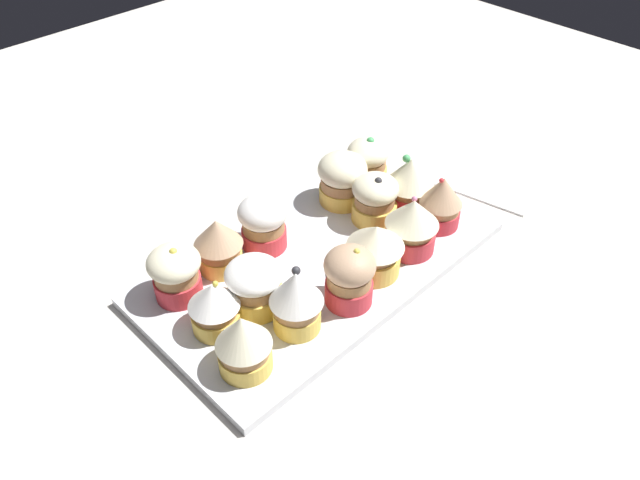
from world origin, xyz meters
TOP-DOWN VIEW (x-y plane):
  - ground_plane at (0.00, 0.00)cm, footprint 180.00×180.00cm
  - baking_tray at (0.00, 0.00)cm, footprint 43.40×23.81cm
  - cupcake_0 at (-16.82, -6.34)cm, footprint 5.75×5.75cm
  - cupcake_1 at (-9.39, -5.99)cm, footprint 5.82×5.82cm
  - cupcake_2 at (-2.61, -7.25)cm, footprint 5.75×5.75cm
  - cupcake_3 at (3.00, -6.03)cm, footprint 6.84×6.84cm
  - cupcake_4 at (9.24, -6.40)cm, footprint 6.56×6.56cm
  - cupcake_5 at (15.62, -5.94)cm, footprint 5.48×5.48cm
  - cupcake_6 at (-15.66, -0.34)cm, footprint 5.58×5.58cm
  - cupcake_7 at (-10.57, -0.50)cm, footprint 6.37×6.37cm
  - cupcake_8 at (10.45, 0.59)cm, footprint 5.99×5.99cm
  - cupcake_9 at (15.69, -0.74)cm, footprint 6.47×6.47cm
  - cupcake_10 at (-15.73, 6.90)cm, footprint 6.00×6.00cm
  - cupcake_11 at (-9.47, 7.24)cm, footprint 5.79×5.79cm
  - cupcake_12 at (-3.14, 6.64)cm, footprint 6.07×6.07cm
  - cupcake_13 at (10.43, 6.35)cm, footprint 6.59×6.59cm
  - cupcake_14 at (15.92, 6.84)cm, footprint 5.71×5.71cm
  - napkin at (30.66, -4.47)cm, footprint 14.19×16.01cm

SIDE VIEW (x-z plane):
  - ground_plane at x=0.00cm, z-range -3.00..0.00cm
  - napkin at x=30.66cm, z-range 0.00..0.60cm
  - baking_tray at x=0.00cm, z-range 0.00..1.20cm
  - cupcake_6 at x=-15.66cm, z-range 1.19..7.69cm
  - cupcake_7 at x=-10.57cm, z-range 1.28..7.65cm
  - cupcake_8 at x=10.45cm, z-range 1.10..8.10cm
  - cupcake_14 at x=15.92cm, z-range 1.07..8.22cm
  - cupcake_10 at x=-15.73cm, z-range 1.24..8.26cm
  - cupcake_3 at x=3.00cm, z-range 1.39..8.24cm
  - cupcake_5 at x=15.62cm, z-range 1.16..8.61cm
  - cupcake_13 at x=10.43cm, z-range 1.29..8.50cm
  - cupcake_12 at x=-3.14cm, z-range 1.35..8.45cm
  - cupcake_0 at x=-16.82cm, z-range 1.29..8.54cm
  - cupcake_11 at x=-9.47cm, z-range 1.39..8.52cm
  - cupcake_2 at x=-2.61cm, z-range 1.20..8.86cm
  - cupcake_4 at x=9.24cm, z-range 1.23..8.84cm
  - cupcake_9 at x=15.69cm, z-range 1.20..9.09cm
  - cupcake_1 at x=-9.39cm, z-range 1.29..9.50cm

